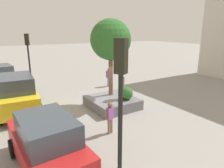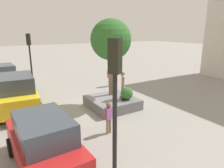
# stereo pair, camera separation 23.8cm
# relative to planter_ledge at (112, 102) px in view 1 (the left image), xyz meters

# --- Properties ---
(ground_plane) EXTENTS (120.00, 120.00, 0.00)m
(ground_plane) POSITION_rel_planter_ledge_xyz_m (0.59, 0.18, -0.31)
(ground_plane) COLOR gray
(planter_ledge) EXTENTS (2.85, 2.72, 0.61)m
(planter_ledge) POSITION_rel_planter_ledge_xyz_m (0.00, 0.00, 0.00)
(planter_ledge) COLOR slate
(planter_ledge) RESTS_ON ground
(plaza_tree) EXTENTS (2.53, 2.53, 4.80)m
(plaza_tree) POSITION_rel_planter_ledge_xyz_m (0.63, -0.31, 3.81)
(plaza_tree) COLOR brown
(plaza_tree) RESTS_ON planter_ledge
(boxwood_shrub) EXTENTS (0.76, 0.76, 0.76)m
(boxwood_shrub) POSITION_rel_planter_ledge_xyz_m (-0.69, -0.62, 0.69)
(boxwood_shrub) COLOR #2D6628
(boxwood_shrub) RESTS_ON planter_ledge
(skateboard) EXTENTS (0.81, 0.52, 0.07)m
(skateboard) POSITION_rel_planter_ledge_xyz_m (-0.47, -0.46, 0.36)
(skateboard) COLOR black
(skateboard) RESTS_ON planter_ledge
(skateboarder) EXTENTS (0.51, 0.37, 1.65)m
(skateboarder) POSITION_rel_planter_ledge_xyz_m (-0.47, -0.46, 1.33)
(skateboarder) COLOR #847056
(skateboarder) RESTS_ON skateboard
(sedan_parked) EXTENTS (4.33, 2.14, 1.98)m
(sedan_parked) POSITION_rel_planter_ledge_xyz_m (-3.73, 5.03, 0.70)
(sedan_parked) COLOR #B21E1E
(sedan_parked) RESTS_ON ground
(taxi_cab) EXTENTS (4.95, 2.59, 2.23)m
(taxi_cab) POSITION_rel_planter_ledge_xyz_m (2.39, 5.07, 0.83)
(taxi_cab) COLOR gold
(taxi_cab) RESTS_ON ground
(police_car) EXTENTS (4.25, 2.22, 1.91)m
(police_car) POSITION_rel_planter_ledge_xyz_m (8.95, 5.34, 0.67)
(police_car) COLOR white
(police_car) RESTS_ON ground
(traffic_light_corner) EXTENTS (0.37, 0.35, 4.48)m
(traffic_light_corner) POSITION_rel_planter_ledge_xyz_m (6.15, 3.53, 2.75)
(traffic_light_corner) COLOR black
(traffic_light_corner) RESTS_ON ground
(traffic_light_median) EXTENTS (0.36, 0.37, 4.53)m
(traffic_light_median) POSITION_rel_planter_ledge_xyz_m (-6.11, 3.65, 2.78)
(traffic_light_median) COLOR black
(traffic_light_median) RESTS_ON ground
(bystander_watching) EXTENTS (0.58, 0.27, 1.72)m
(bystander_watching) POSITION_rel_planter_ledge_xyz_m (-1.86, 4.06, 0.69)
(bystander_watching) COLOR #8C9EB7
(bystander_watching) RESTS_ON ground
(passerby_with_bag) EXTENTS (0.46, 0.40, 1.60)m
(passerby_with_bag) POSITION_rel_planter_ledge_xyz_m (4.32, -2.45, 0.62)
(passerby_with_bag) COLOR #8C9EB7
(passerby_with_bag) RESTS_ON ground
(pedestrian_crossing) EXTENTS (0.29, 0.50, 1.53)m
(pedestrian_crossing) POSITION_rel_planter_ledge_xyz_m (-2.76, 1.87, 0.58)
(pedestrian_crossing) COLOR #847056
(pedestrian_crossing) RESTS_ON ground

